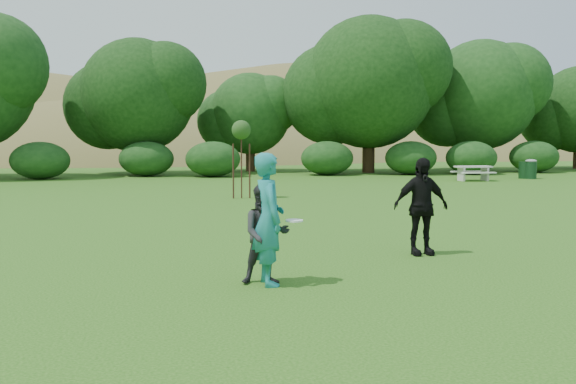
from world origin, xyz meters
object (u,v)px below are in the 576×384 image
object	(u,v)px
player_grey	(265,234)
picnic_table	(473,171)
trash_can_lidded	(531,169)
sapling	(241,132)
player_teal	(269,219)
trash_can_near	(524,170)
player_black	(421,206)

from	to	relation	value
player_grey	picnic_table	world-z (taller)	player_grey
trash_can_lidded	sapling	bearing A→B (deg)	-154.81
player_teal	trash_can_near	distance (m)	27.84
player_black	trash_can_lidded	xyz separation A→B (m)	(14.43, 19.52, -0.39)
player_teal	picnic_table	distance (m)	24.87
trash_can_near	picnic_table	bearing A→B (deg)	-162.94
player_teal	sapling	xyz separation A→B (m)	(1.25, 13.67, 1.41)
player_black	trash_can_lidded	size ratio (longest dim) A/B	1.78
player_grey	player_black	bearing A→B (deg)	30.60
player_black	trash_can_near	world-z (taller)	player_black
picnic_table	trash_can_near	bearing A→B (deg)	17.06
player_black	trash_can_near	xyz separation A→B (m)	(14.21, 19.78, -0.48)
player_teal	picnic_table	world-z (taller)	player_teal
sapling	picnic_table	world-z (taller)	sapling
player_grey	trash_can_near	size ratio (longest dim) A/B	1.71
sapling	player_black	bearing A→B (deg)	-80.29
trash_can_near	trash_can_lidded	xyz separation A→B (m)	(0.21, -0.26, 0.09)
trash_can_near	trash_can_lidded	world-z (taller)	trash_can_lidded
sapling	picnic_table	bearing A→B (deg)	28.55
trash_can_near	picnic_table	size ratio (longest dim) A/B	0.50
picnic_table	trash_can_lidded	size ratio (longest dim) A/B	1.71
player_grey	picnic_table	size ratio (longest dim) A/B	0.86
trash_can_near	player_teal	bearing A→B (deg)	-128.89
player_grey	player_teal	bearing A→B (deg)	-58.84
trash_can_near	picnic_table	distance (m)	3.69
sapling	picnic_table	distance (m)	14.58
trash_can_near	picnic_table	world-z (taller)	trash_can_near
trash_can_near	player_grey	bearing A→B (deg)	-129.03
player_black	player_teal	bearing A→B (deg)	-152.38
trash_can_near	trash_can_lidded	bearing A→B (deg)	-50.67
player_teal	player_grey	distance (m)	0.25
player_grey	picnic_table	bearing A→B (deg)	57.42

